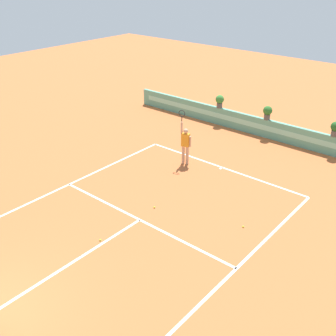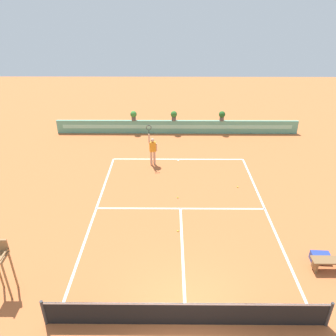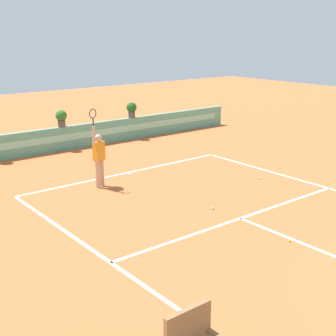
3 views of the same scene
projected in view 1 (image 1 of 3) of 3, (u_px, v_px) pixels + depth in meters
ground_plane at (132, 225)px, 14.66m from camera, size 60.00×60.00×0.00m
court_lines at (146, 216)px, 15.15m from camera, size 8.32×11.94×0.01m
back_wall_barrier at (270, 129)px, 21.52m from camera, size 18.00×0.21×1.00m
tennis_player at (185, 143)px, 18.57m from camera, size 0.60×0.31×2.58m
tennis_ball_near_baseline at (243, 227)px, 14.49m from camera, size 0.07×0.07×0.07m
tennis_ball_mid_court at (100, 240)px, 13.81m from camera, size 0.07×0.07×0.07m
tennis_ball_by_sideline at (154, 207)px, 15.63m from camera, size 0.07×0.07×0.07m
potted_plant_centre at (268, 112)px, 21.24m from camera, size 0.48×0.48×0.72m
potted_plant_left at (220, 100)px, 22.94m from camera, size 0.48×0.48×0.72m
potted_plant_right at (336, 128)px, 19.22m from camera, size 0.48×0.48×0.72m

